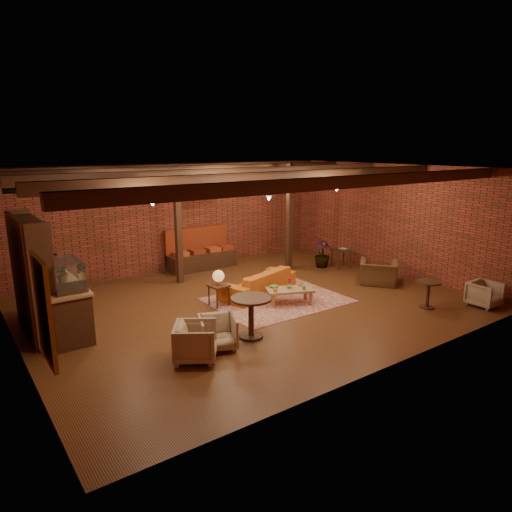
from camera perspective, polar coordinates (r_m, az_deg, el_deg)
floor at (r=11.04m, az=-0.58°, el=-5.99°), size 10.00×10.00×0.00m
ceiling at (r=10.41m, az=-0.63°, el=10.83°), size 10.00×8.00×0.02m
wall_back at (r=14.03m, az=-10.00°, el=4.80°), size 10.00×0.02×3.20m
wall_front at (r=7.76m, az=16.52°, el=-2.74°), size 10.00×0.02×3.20m
wall_left at (r=8.85m, az=-28.27°, el=-1.84°), size 0.02×8.00×3.20m
wall_right at (r=14.03m, az=16.46°, el=4.45°), size 0.02×8.00×3.20m
ceiling_beams at (r=10.42m, az=-0.62°, el=10.17°), size 9.80×6.40×0.22m
ceiling_pipe at (r=11.78m, az=-5.13°, el=9.41°), size 9.60×0.12×0.12m
post_left at (r=12.53m, az=-9.70°, el=3.76°), size 0.16×0.16×3.20m
post_right at (r=13.85m, az=4.21°, el=4.86°), size 0.16×0.16×3.20m
service_counter at (r=10.14m, az=-23.50°, el=-4.21°), size 0.80×2.50×1.60m
plant_counter at (r=10.24m, az=-23.42°, el=-1.59°), size 0.35×0.39×0.30m
shelving_hutch at (r=10.07m, az=-26.05°, el=-2.23°), size 0.52×2.00×2.40m
chalkboard_menu at (r=6.67m, az=-24.99°, el=-6.20°), size 0.08×0.96×1.46m
banquette at (r=14.11m, az=-6.83°, el=0.41°), size 2.10×0.70×1.00m
service_sign at (r=13.42m, az=-6.12°, el=7.76°), size 0.86×0.06×0.30m
ceiling_spotlights at (r=10.43m, az=-0.62°, el=8.97°), size 6.40×4.40×0.28m
rug at (r=11.30m, az=2.72°, el=-5.51°), size 3.19×2.46×0.01m
sofa at (r=11.64m, az=0.31°, el=-3.30°), size 2.32×1.42×0.63m
coffee_table at (r=10.97m, az=4.18°, el=-4.30°), size 1.23×0.94×0.63m
side_table_lamp at (r=10.75m, az=-4.71°, el=-2.86°), size 0.45×0.45×0.87m
round_table_left at (r=9.01m, az=-0.62°, el=-6.82°), size 0.80×0.80×0.83m
armchair_a at (r=8.25m, az=-7.56°, el=-10.37°), size 0.96×0.98×0.75m
armchair_b at (r=8.66m, az=-4.82°, el=-9.32°), size 0.84×0.82×0.68m
armchair_right at (r=12.89m, az=15.13°, el=-1.55°), size 1.13×1.18×0.87m
side_table_book at (r=14.38m, az=10.62°, el=0.64°), size 0.64×0.64×0.60m
round_table_right at (r=11.37m, az=20.72°, el=-4.00°), size 0.56×0.56×0.66m
armchair_far at (r=12.06m, az=26.65°, el=-4.14°), size 0.64×0.60×0.66m
plant_tall at (r=14.17m, az=8.38°, el=3.68°), size 1.59×1.59×2.58m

